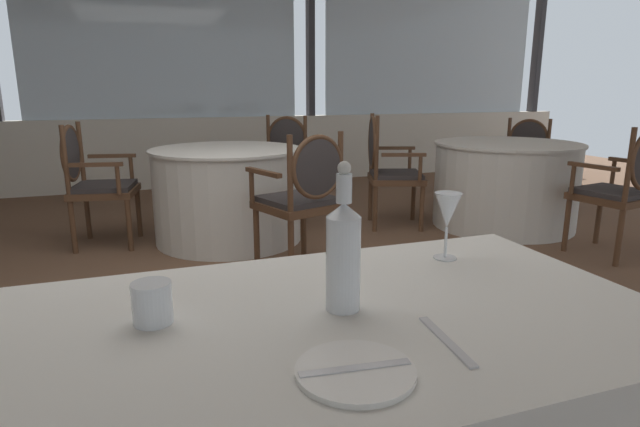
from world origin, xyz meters
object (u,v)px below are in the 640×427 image
at_px(side_plate, 355,371).
at_px(dining_chair_1_0, 386,163).
at_px(water_tumbler, 152,303).
at_px(dining_chair_2_1, 282,157).
at_px(water_bottle, 343,252).
at_px(wine_glass, 448,212).
at_px(dining_chair_1_1, 627,182).
at_px(dining_chair_1_2, 525,155).
at_px(dining_chair_2_2, 91,176).
at_px(dining_chair_2_0, 305,191).

height_order(side_plate, dining_chair_1_0, dining_chair_1_0).
distance_m(water_tumbler, dining_chair_2_1, 4.09).
relative_size(water_bottle, wine_glass, 1.72).
height_order(dining_chair_1_1, dining_chair_1_2, dining_chair_1_1).
height_order(water_tumbler, dining_chair_1_0, dining_chair_1_0).
bearing_deg(dining_chair_2_2, dining_chair_1_2, 12.29).
distance_m(dining_chair_1_1, dining_chair_1_2, 1.82).
bearing_deg(dining_chair_1_1, wine_glass, 110.48).
height_order(water_bottle, dining_chair_2_0, water_bottle).
relative_size(side_plate, dining_chair_2_0, 0.22).
distance_m(dining_chair_1_1, dining_chair_2_0, 2.29).
bearing_deg(water_tumbler, dining_chair_1_2, 41.46).
distance_m(water_bottle, water_tumbler, 0.40).
distance_m(side_plate, dining_chair_2_0, 2.53).
height_order(dining_chair_1_0, dining_chair_1_1, dining_chair_1_0).
height_order(dining_chair_1_0, dining_chair_2_0, dining_chair_1_0).
xyz_separation_m(water_bottle, wine_glass, (0.40, 0.22, 0.01)).
distance_m(water_bottle, dining_chair_1_2, 4.90).
height_order(side_plate, dining_chair_2_2, dining_chair_2_2).
distance_m(water_bottle, wine_glass, 0.45).
bearing_deg(dining_chair_1_2, dining_chair_1_1, 30.11).
bearing_deg(water_bottle, dining_chair_2_0, 74.27).
relative_size(water_tumbler, dining_chair_2_0, 0.09).
xyz_separation_m(water_tumbler, dining_chair_2_2, (-0.35, 3.26, -0.23)).
bearing_deg(water_bottle, dining_chair_1_1, 31.18).
bearing_deg(wine_glass, water_bottle, -150.78).
distance_m(side_plate, dining_chair_2_2, 3.65).
relative_size(dining_chair_1_1, dining_chair_1_2, 1.07).
xyz_separation_m(water_tumbler, dining_chair_2_0, (1.00, 2.11, -0.23)).
relative_size(water_tumbler, dining_chair_1_2, 0.10).
bearing_deg(side_plate, dining_chair_1_1, 33.99).
distance_m(dining_chair_1_0, dining_chair_2_2, 2.41).
xyz_separation_m(water_tumbler, dining_chair_2_1, (1.33, 3.86, -0.24)).
height_order(dining_chair_1_0, dining_chair_2_1, dining_chair_1_0).
bearing_deg(dining_chair_1_2, dining_chair_2_2, -39.23).
relative_size(side_plate, dining_chair_1_0, 0.21).
bearing_deg(dining_chair_2_2, dining_chair_1_0, 5.43).
height_order(water_tumbler, dining_chair_1_1, dining_chair_1_1).
height_order(wine_glass, dining_chair_2_2, dining_chair_2_2).
xyz_separation_m(dining_chair_2_0, dining_chair_2_2, (-1.35, 1.15, -0.00)).
relative_size(water_tumbler, dining_chair_2_2, 0.09).
relative_size(dining_chair_2_1, dining_chair_2_2, 1.00).
bearing_deg(dining_chair_2_1, dining_chair_1_0, 82.20).
distance_m(dining_chair_1_1, dining_chair_2_1, 2.91).
distance_m(dining_chair_1_0, dining_chair_2_0, 1.40).
distance_m(dining_chair_1_1, dining_chair_2_2, 3.94).
height_order(side_plate, dining_chair_1_2, dining_chair_1_2).
distance_m(side_plate, dining_chair_1_2, 5.13).
bearing_deg(side_plate, dining_chair_1_2, 46.40).
bearing_deg(dining_chair_1_2, side_plate, 5.40).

